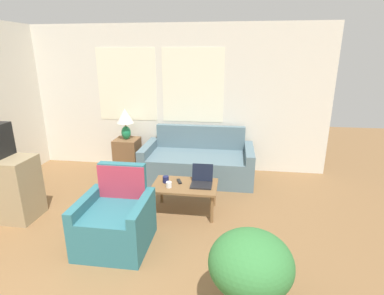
% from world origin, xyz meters
% --- Properties ---
extents(wall_back, '(5.88, 0.06, 2.60)m').
position_xyz_m(wall_back, '(-0.00, 4.15, 1.31)').
color(wall_back, silver).
rests_on(wall_back, ground_plane).
extents(couch, '(1.88, 0.93, 0.86)m').
position_xyz_m(couch, '(0.69, 3.67, 0.27)').
color(couch, slate).
rests_on(couch, ground_plane).
extents(armchair, '(0.75, 0.75, 0.88)m').
position_xyz_m(armchair, '(0.01, 1.61, 0.28)').
color(armchair, '#2D6B75').
rests_on(armchair, ground_plane).
extents(side_table, '(0.43, 0.43, 0.60)m').
position_xyz_m(side_table, '(-0.65, 3.83, 0.30)').
color(side_table, brown).
rests_on(side_table, ground_plane).
extents(table_lamp, '(0.30, 0.30, 0.56)m').
position_xyz_m(table_lamp, '(-0.65, 3.83, 0.96)').
color(table_lamp, '#1E8451').
rests_on(table_lamp, side_table).
extents(coffee_table, '(0.87, 0.55, 0.41)m').
position_xyz_m(coffee_table, '(0.66, 2.43, 0.36)').
color(coffee_table, brown).
rests_on(coffee_table, ground_plane).
extents(laptop, '(0.28, 0.30, 0.25)m').
position_xyz_m(laptop, '(0.89, 2.47, 0.46)').
color(laptop, black).
rests_on(laptop, coffee_table).
extents(cup_navy, '(0.08, 0.08, 0.08)m').
position_xyz_m(cup_navy, '(0.47, 2.32, 0.44)').
color(cup_navy, white).
rests_on(cup_navy, coffee_table).
extents(cup_yellow, '(0.08, 0.08, 0.09)m').
position_xyz_m(cup_yellow, '(0.39, 2.47, 0.45)').
color(cup_yellow, '#191E4C').
rests_on(cup_yellow, coffee_table).
extents(tv_remote, '(0.10, 0.16, 0.02)m').
position_xyz_m(tv_remote, '(0.57, 2.50, 0.42)').
color(tv_remote, black).
rests_on(tv_remote, coffee_table).
extents(potted_plant, '(0.67, 0.67, 0.78)m').
position_xyz_m(potted_plant, '(1.45, 0.78, 0.49)').
color(potted_plant, '#4C4C4C').
rests_on(potted_plant, ground_plane).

